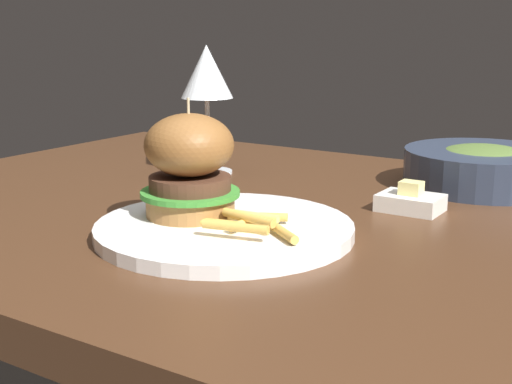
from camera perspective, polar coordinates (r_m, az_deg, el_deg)
dining_table at (r=0.85m, az=5.60°, el=-8.33°), size 1.25×0.77×0.74m
main_plate at (r=0.75m, az=-2.54°, el=-3.01°), size 0.27×0.27×0.01m
burger_sandwich at (r=0.77m, az=-5.34°, el=2.15°), size 0.11×0.11×0.13m
fries_pile at (r=0.72m, az=-0.57°, el=-2.42°), size 0.13×0.09×0.02m
wine_glass at (r=1.04m, az=-3.97°, el=9.19°), size 0.08×0.08×0.19m
butter_dish at (r=0.86m, az=12.26°, el=-0.73°), size 0.07×0.05×0.04m
soup_bowl at (r=1.01m, az=17.71°, el=1.93°), size 0.21×0.21×0.06m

